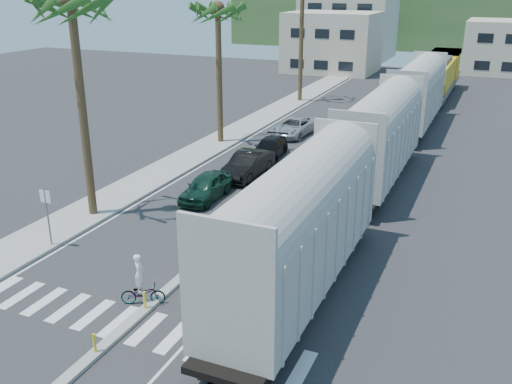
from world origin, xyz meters
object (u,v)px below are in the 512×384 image
Objects in this scene: car_lead at (206,187)px; street_sign at (47,209)px; car_second at (248,165)px; cyclist at (142,289)px.

street_sign is at bearing -114.95° from car_lead.
street_sign is 14.03m from car_second.
car_second is (4.34, 13.30, -1.15)m from street_sign.
cyclist is (3.14, -11.21, -0.10)m from car_lead.
cyclist is at bearing -78.99° from car_second.
street_sign is 9.52m from car_lead.
cyclist reaches higher than car_second.
car_second is 2.28× the size of cyclist.
car_lead is at bearing 66.52° from street_sign.
car_lead is at bearing -95.22° from car_second.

